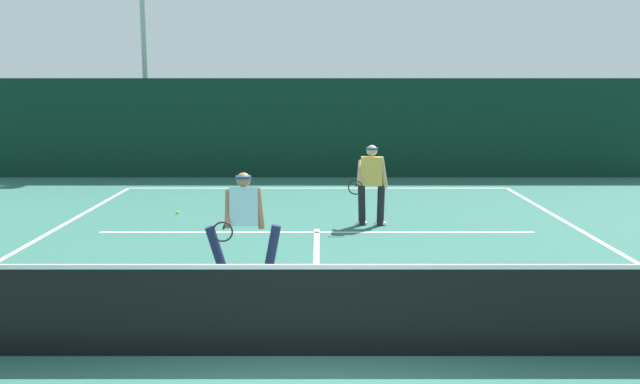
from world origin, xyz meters
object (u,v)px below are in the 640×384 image
at_px(light_pole, 147,39).
at_px(player_far, 374,181).
at_px(tennis_ball, 180,212).
at_px(player_near, 246,221).

bearing_deg(light_pole, player_far, -52.80).
distance_m(player_far, tennis_ball, 4.49).
height_order(player_near, player_far, player_far).
xyz_separation_m(player_near, tennis_ball, (-2.05, 5.04, -0.85)).
height_order(player_far, tennis_ball, player_far).
relative_size(tennis_ball, light_pole, 0.01).
height_order(player_near, tennis_ball, player_near).
relative_size(player_near, player_far, 0.97).
relative_size(player_far, tennis_ball, 25.03).
distance_m(player_near, light_pole, 13.92).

